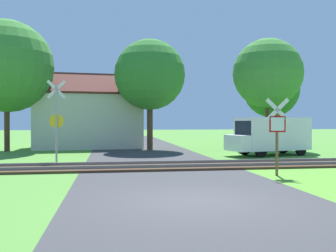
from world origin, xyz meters
TOP-DOWN VIEW (x-y plane):
  - ground_plane at (0.00, 0.00)m, footprint 160.00×160.00m
  - road_asphalt at (0.00, 2.00)m, footprint 6.69×80.00m
  - rail_track at (0.00, 6.82)m, footprint 60.00×2.60m
  - stop_sign_near at (3.97, 3.78)m, footprint 0.87×0.21m
  - crossing_sign_far at (-4.61, 8.61)m, footprint 0.88×0.14m
  - house at (-3.83, 20.09)m, footprint 8.64×6.17m
  - tree_left at (-9.01, 17.25)m, footprint 6.21×6.21m
  - tree_center at (0.62, 16.95)m, footprint 4.97×4.97m
  - tree_right at (8.96, 16.00)m, footprint 4.94×4.94m
  - tree_far at (11.37, 20.71)m, footprint 4.67×4.67m
  - mail_truck at (7.18, 11.56)m, footprint 5.20×3.00m

SIDE VIEW (x-z plane):
  - ground_plane at x=0.00m, z-range 0.00..0.00m
  - road_asphalt at x=0.00m, z-range 0.00..0.01m
  - rail_track at x=0.00m, z-range -0.05..0.17m
  - mail_truck at x=7.18m, z-range 0.12..2.36m
  - stop_sign_near at x=3.97m, z-range 0.25..3.12m
  - house at x=-3.83m, z-range -0.66..5.06m
  - crossing_sign_far at x=-4.61m, z-range 0.23..4.17m
  - tree_far at x=11.37m, z-range 1.17..8.21m
  - tree_center at x=0.62m, z-range 1.39..9.18m
  - tree_right at x=8.96m, z-range 1.48..9.39m
  - tree_left at x=-9.01m, z-range 1.30..10.12m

